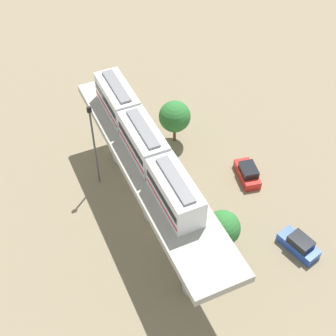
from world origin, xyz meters
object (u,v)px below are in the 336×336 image
at_px(train, 144,141).
at_px(tree_near_viaduct, 175,117).
at_px(parked_car_blue, 299,245).
at_px(parked_car_red, 248,173).
at_px(signal_post, 94,143).
at_px(tree_mid_lot, 222,228).

bearing_deg(train, tree_near_viaduct, -130.96).
bearing_deg(parked_car_blue, tree_near_viaduct, -91.25).
relative_size(train, parked_car_red, 4.59).
distance_m(parked_car_red, signal_post, 17.32).
height_order(tree_mid_lot, signal_post, signal_post).
bearing_deg(train, tree_mid_lot, 120.15).
xyz_separation_m(train, signal_post, (3.40, -5.55, -3.66)).
relative_size(tree_near_viaduct, signal_post, 0.53).
distance_m(tree_mid_lot, signal_post, 15.87).
bearing_deg(tree_mid_lot, train, -59.85).
height_order(parked_car_blue, tree_mid_lot, tree_mid_lot).
bearing_deg(parked_car_blue, tree_mid_lot, -40.43).
xyz_separation_m(parked_car_red, tree_mid_lot, (7.29, 7.02, 2.33)).
relative_size(parked_car_red, parked_car_blue, 0.99).
bearing_deg(parked_car_blue, parked_car_red, -106.26).
bearing_deg(tree_mid_lot, parked_car_blue, 153.63).
xyz_separation_m(parked_car_red, parked_car_blue, (0.40, 10.43, 0.00)).
relative_size(parked_car_blue, signal_post, 0.43).
height_order(parked_car_red, signal_post, signal_post).
bearing_deg(parked_car_red, tree_near_viaduct, -50.74).
bearing_deg(tree_near_viaduct, parked_car_red, 118.15).
xyz_separation_m(parked_car_red, signal_post, (15.27, -6.43, 5.04)).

